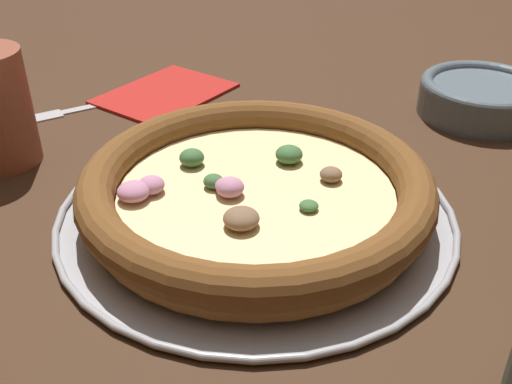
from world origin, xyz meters
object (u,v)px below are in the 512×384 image
object	(u,v)px
bowl_far	(482,96)
napkin	(165,92)
pizza_tray	(256,212)
fork	(95,105)
pizza	(255,188)

from	to	relation	value
bowl_far	napkin	size ratio (longest dim) A/B	0.80
napkin	bowl_far	bearing A→B (deg)	-75.66
pizza_tray	fork	bearing A→B (deg)	62.82
pizza	napkin	world-z (taller)	pizza
bowl_far	fork	bearing A→B (deg)	110.28
pizza	fork	bearing A→B (deg)	62.75
pizza_tray	bowl_far	bearing A→B (deg)	-27.96
pizza	bowl_far	xyz separation A→B (m)	(0.31, -0.16, -0.01)
pizza	bowl_far	bearing A→B (deg)	-28.01
bowl_far	pizza_tray	bearing A→B (deg)	152.04
pizza_tray	bowl_far	xyz separation A→B (m)	(0.30, -0.16, 0.02)
bowl_far	fork	distance (m)	0.47
pizza_tray	bowl_far	distance (m)	0.35
napkin	pizza_tray	bearing A→B (deg)	-133.97
fork	napkin	bearing A→B (deg)	173.24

